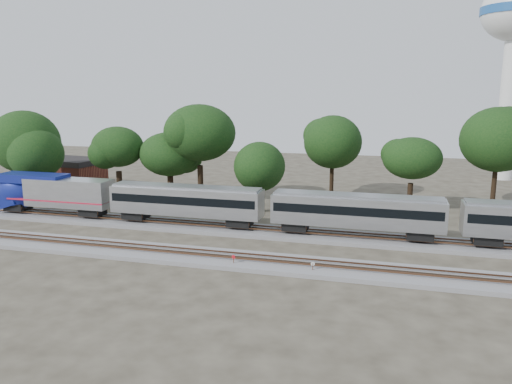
# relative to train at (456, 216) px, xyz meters

# --- Properties ---
(ground) EXTENTS (160.00, 160.00, 0.00)m
(ground) POSITION_rel_train_xyz_m (-21.69, -6.00, -3.30)
(ground) COLOR #383328
(ground) RESTS_ON ground
(track_far) EXTENTS (160.00, 5.00, 0.73)m
(track_far) POSITION_rel_train_xyz_m (-21.69, 0.00, -3.09)
(track_far) COLOR slate
(track_far) RESTS_ON ground
(track_near) EXTENTS (160.00, 5.00, 0.73)m
(track_near) POSITION_rel_train_xyz_m (-21.69, -10.00, -3.09)
(track_near) COLOR slate
(track_near) RESTS_ON ground
(train) EXTENTS (113.23, 3.24, 4.77)m
(train) POSITION_rel_train_xyz_m (0.00, 0.00, 0.00)
(train) COLOR silver
(train) RESTS_ON ground
(switch_stand_red) EXTENTS (0.36, 0.16, 1.16)m
(switch_stand_red) POSITION_rel_train_xyz_m (-19.96, -11.38, -2.56)
(switch_stand_red) COLOR #512D19
(switch_stand_red) RESTS_ON ground
(switch_stand_white) EXTENTS (0.35, 0.12, 1.12)m
(switch_stand_white) POSITION_rel_train_xyz_m (-12.74, -11.26, -2.58)
(switch_stand_white) COLOR #512D19
(switch_stand_white) RESTS_ON ground
(switch_lever) EXTENTS (0.52, 0.34, 0.30)m
(switch_lever) POSITION_rel_train_xyz_m (-14.16, -11.87, -3.15)
(switch_lever) COLOR #512D19
(switch_lever) RESTS_ON ground
(brick_building) EXTENTS (10.81, 8.30, 4.78)m
(brick_building) POSITION_rel_train_xyz_m (-57.79, 18.51, -0.89)
(brick_building) COLOR brown
(brick_building) RESTS_ON ground
(tree_0) EXTENTS (8.73, 8.73, 12.31)m
(tree_0) POSITION_rel_train_xyz_m (-57.20, 7.63, 5.27)
(tree_0) COLOR black
(tree_0) RESTS_ON ground
(tree_1) EXTENTS (7.93, 7.93, 11.18)m
(tree_1) POSITION_rel_train_xyz_m (-44.98, 11.96, 4.48)
(tree_1) COLOR black
(tree_1) RESTS_ON ground
(tree_2) EXTENTS (6.93, 6.93, 9.77)m
(tree_2) POSITION_rel_train_xyz_m (-37.39, 13.18, 3.49)
(tree_2) COLOR black
(tree_2) RESTS_ON ground
(tree_3) EXTENTS (10.16, 10.16, 14.33)m
(tree_3) POSITION_rel_train_xyz_m (-32.66, 13.05, 6.69)
(tree_3) COLOR black
(tree_3) RESTS_ON ground
(tree_4) EXTENTS (6.18, 6.18, 8.71)m
(tree_4) POSITION_rel_train_xyz_m (-23.08, 9.73, 2.75)
(tree_4) COLOR black
(tree_4) RESTS_ON ground
(tree_5) EXTENTS (8.60, 8.60, 12.12)m
(tree_5) POSITION_rel_train_xyz_m (-14.88, 20.53, 5.14)
(tree_5) COLOR black
(tree_5) RESTS_ON ground
(tree_6) EXTENTS (7.27, 7.27, 10.24)m
(tree_6) POSITION_rel_train_xyz_m (-3.92, 15.06, 3.83)
(tree_6) COLOR black
(tree_6) RESTS_ON ground
(tree_7) EXTENTS (9.56, 9.56, 13.48)m
(tree_7) POSITION_rel_train_xyz_m (7.07, 19.97, 6.09)
(tree_7) COLOR black
(tree_7) RESTS_ON ground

